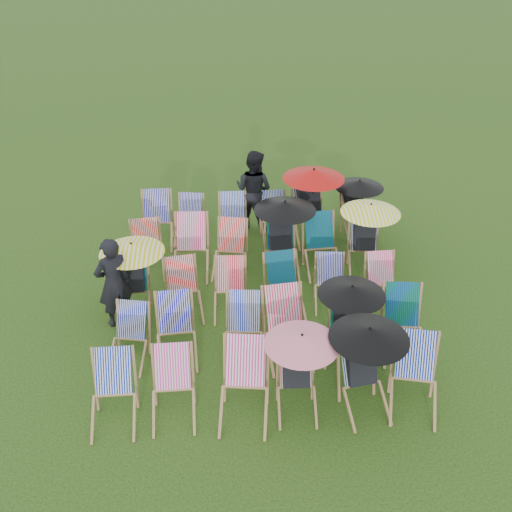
{
  "coord_description": "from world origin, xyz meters",
  "views": [
    {
      "loc": [
        -0.43,
        -7.65,
        5.92
      ],
      "look_at": [
        -0.04,
        0.26,
        0.9
      ],
      "focal_mm": 40.0,
      "sensor_mm": 36.0,
      "label": 1
    }
  ],
  "objects_px": {
    "deckchair_29": "(357,207)",
    "person_left": "(114,283)",
    "deckchair_0": "(112,394)",
    "deckchair_5": "(415,379)",
    "person_rear": "(254,190)"
  },
  "relations": [
    {
      "from": "deckchair_5",
      "to": "person_left",
      "type": "relative_size",
      "value": 0.64
    },
    {
      "from": "deckchair_0",
      "to": "person_left",
      "type": "bearing_deg",
      "value": 95.85
    },
    {
      "from": "deckchair_5",
      "to": "person_left",
      "type": "bearing_deg",
      "value": 166.67
    },
    {
      "from": "deckchair_29",
      "to": "person_left",
      "type": "relative_size",
      "value": 0.73
    },
    {
      "from": "deckchair_0",
      "to": "deckchair_5",
      "type": "relative_size",
      "value": 0.91
    },
    {
      "from": "deckchair_0",
      "to": "person_rear",
      "type": "relative_size",
      "value": 0.54
    },
    {
      "from": "person_rear",
      "to": "deckchair_29",
      "type": "bearing_deg",
      "value": -160.92
    },
    {
      "from": "deckchair_29",
      "to": "deckchair_5",
      "type": "bearing_deg",
      "value": -102.91
    },
    {
      "from": "deckchair_29",
      "to": "person_rear",
      "type": "distance_m",
      "value": 2.12
    },
    {
      "from": "deckchair_0",
      "to": "deckchair_29",
      "type": "height_order",
      "value": "deckchair_29"
    },
    {
      "from": "deckchair_29",
      "to": "person_left",
      "type": "bearing_deg",
      "value": -159.7
    },
    {
      "from": "deckchair_29",
      "to": "person_rear",
      "type": "bearing_deg",
      "value": 157.31
    },
    {
      "from": "deckchair_0",
      "to": "deckchair_5",
      "type": "bearing_deg",
      "value": -0.83
    },
    {
      "from": "deckchair_5",
      "to": "person_left",
      "type": "distance_m",
      "value": 4.71
    },
    {
      "from": "deckchair_29",
      "to": "person_left",
      "type": "height_order",
      "value": "person_left"
    }
  ]
}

